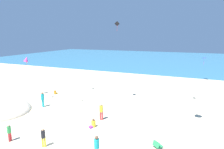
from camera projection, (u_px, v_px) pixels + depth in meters
The scene contains 13 objects.
ground_plane at pixel (115, 100), 22.85m from camera, with size 120.00×120.00×0.00m, color beige.
ocean_water at pixel (161, 59), 65.57m from camera, with size 120.00×60.00×0.05m, color teal.
beach_chair_near_camera at pixel (157, 145), 13.04m from camera, with size 0.80×0.80×0.55m.
person_0 at pixel (55, 92), 25.27m from camera, with size 0.42×0.58×0.66m.
person_1 at pixel (43, 98), 20.55m from camera, with size 0.45×0.45×1.77m.
person_2 at pixel (9, 131), 13.79m from camera, with size 0.30×0.30×1.43m.
person_3 at pixel (97, 146), 11.66m from camera, with size 0.40×0.40×1.72m.
person_4 at pixel (101, 110), 17.33m from camera, with size 0.41×0.41×1.68m.
person_6 at pixel (43, 136), 13.05m from camera, with size 0.40×0.40×1.51m.
person_7 at pixel (93, 124), 16.06m from camera, with size 0.58×0.72×0.80m.
kite_blue at pixel (204, 58), 31.94m from camera, with size 0.93×0.95×1.61m.
kite_black at pixel (117, 24), 26.75m from camera, with size 0.76×0.32×1.51m.
kite_magenta at pixel (26, 59), 23.38m from camera, with size 0.59×0.83×1.33m.
Camera 1 is at (7.71, -10.23, 8.01)m, focal length 28.64 mm.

